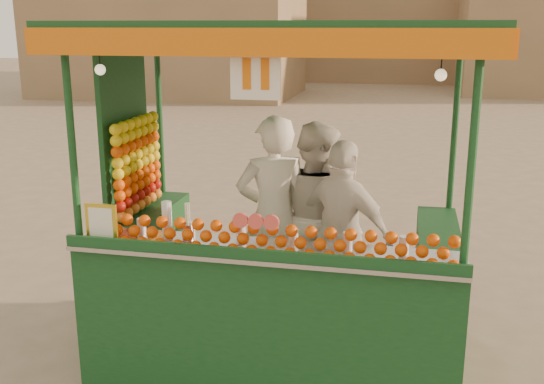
% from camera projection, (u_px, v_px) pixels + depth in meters
% --- Properties ---
extents(ground, '(90.00, 90.00, 0.00)m').
position_uv_depth(ground, '(334.00, 368.00, 5.24)').
color(ground, '#6E614E').
rests_on(ground, ground).
extents(building_left, '(10.00, 6.00, 6.00)m').
position_uv_depth(building_left, '(171.00, 19.00, 25.21)').
color(building_left, '#916F52').
rests_on(building_left, ground).
extents(building_center, '(14.00, 7.00, 7.00)m').
position_uv_depth(building_center, '(366.00, 10.00, 33.10)').
color(building_center, '#916F52').
rests_on(building_center, ground).
extents(juice_cart, '(3.06, 1.98, 2.78)m').
position_uv_depth(juice_cart, '(269.00, 263.00, 5.07)').
color(juice_cart, '#103A1B').
rests_on(juice_cart, ground).
extents(vendor_left, '(0.74, 0.62, 1.73)m').
position_uv_depth(vendor_left, '(273.00, 216.00, 5.35)').
color(vendor_left, white).
rests_on(vendor_left, ground).
extents(vendor_middle, '(1.00, 1.01, 1.65)m').
position_uv_depth(vendor_middle, '(317.00, 215.00, 5.50)').
color(vendor_middle, silver).
rests_on(vendor_middle, ground).
extents(vendor_right, '(0.98, 0.73, 1.55)m').
position_uv_depth(vendor_right, '(342.00, 233.00, 5.19)').
color(vendor_right, white).
rests_on(vendor_right, ground).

